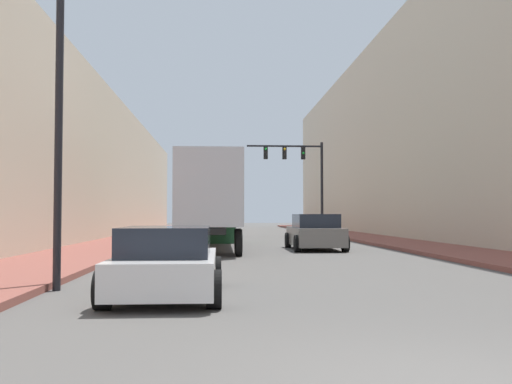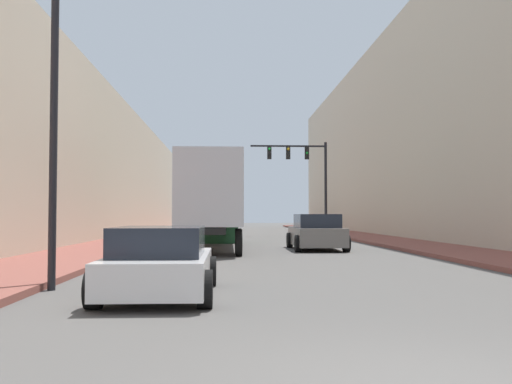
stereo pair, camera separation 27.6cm
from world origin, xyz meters
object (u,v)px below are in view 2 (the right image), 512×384
Objects in this scene: traffic_signal_gantry at (306,169)px; street_lamp at (55,40)px; sedan_car at (160,263)px; semi_truck at (213,200)px; suv_car at (316,233)px.

traffic_signal_gantry is 0.83× the size of street_lamp.
traffic_signal_gantry reaches higher than sedan_car.
semi_truck is 15.16m from street_lamp.
street_lamp is (-9.34, -29.36, 0.33)m from traffic_signal_gantry.
traffic_signal_gantry is 30.81m from street_lamp.
traffic_signal_gantry is at bearing 76.93° from sedan_car.
sedan_car is (-0.59, -15.51, -1.57)m from semi_truck.
suv_car is 16.92m from traffic_signal_gantry.
traffic_signal_gantry is (6.44, 14.78, 2.64)m from semi_truck.
traffic_signal_gantry is (1.85, 16.31, 4.10)m from suv_car.
sedan_car is 14.90m from suv_car.
semi_truck reaches higher than suv_car.
street_lamp is at bearing -101.28° from semi_truck.
suv_car is 15.68m from street_lamp.
street_lamp is at bearing -107.66° from traffic_signal_gantry.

